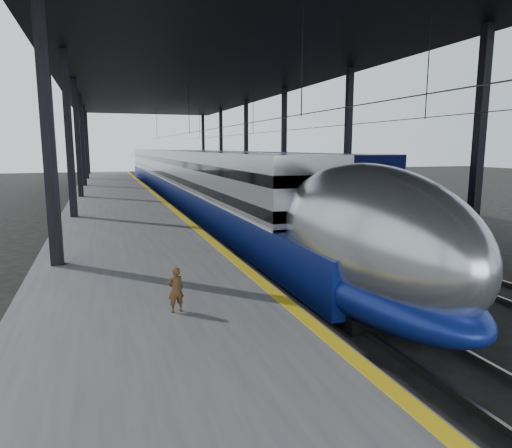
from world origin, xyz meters
name	(u,v)px	position (x,y,z in m)	size (l,w,h in m)	color
ground	(308,336)	(0.00, 0.00, 0.00)	(160.00, 160.00, 0.00)	black
platform	(119,211)	(-3.50, 20.00, 0.50)	(6.00, 80.00, 1.00)	#4C4C4F
yellow_strip	(164,202)	(-0.70, 20.00, 1.00)	(0.30, 80.00, 0.01)	gold
rails	(242,212)	(4.50, 20.00, 0.08)	(6.52, 80.00, 0.16)	slate
canopy	(201,72)	(1.90, 20.00, 9.12)	(18.00, 75.00, 9.47)	black
tgv_train	(183,178)	(2.00, 28.37, 1.95)	(2.91, 65.20, 4.17)	#AEB1B6
second_train	(221,171)	(7.00, 35.23, 2.08)	(2.99, 56.05, 4.11)	navy
child	(176,290)	(-3.11, -0.08, 1.48)	(0.35, 0.23, 0.97)	#4F321A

